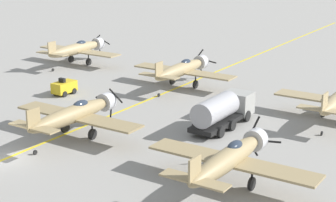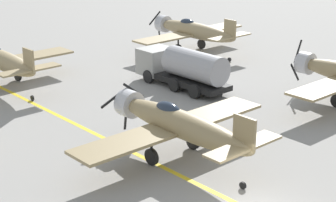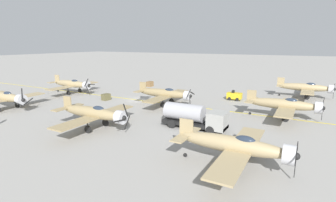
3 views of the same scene
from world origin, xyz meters
name	(u,v)px [view 1 (image 1 of 3)]	position (x,y,z in m)	size (l,w,h in m)	color
ground_plane	(6,158)	(0.00, 0.00, 0.00)	(400.00, 400.00, 0.00)	gray
taxiway_stripe	(6,158)	(0.00, 0.00, 0.00)	(0.30, 160.00, 0.01)	yellow
airplane_mid_right	(229,158)	(16.18, 4.74, 2.01)	(12.00, 9.98, 3.69)	#97835A
airplane_far_left	(77,49)	(-16.85, 26.72, 2.01)	(12.00, 9.98, 3.65)	tan
airplane_far_center	(182,69)	(0.27, 24.54, 2.01)	(12.00, 9.98, 3.65)	#9C885F
airplane_mid_center	(75,114)	(1.26, 6.28, 2.01)	(12.00, 9.98, 3.65)	#958057
fuel_tanker	(223,110)	(10.12, 15.32, 1.51)	(2.68, 8.00, 2.98)	black
tow_tractor	(64,87)	(-8.51, 15.34, 0.79)	(1.57, 2.60, 1.79)	gold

